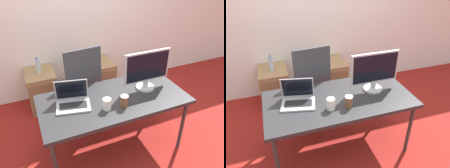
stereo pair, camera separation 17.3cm
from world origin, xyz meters
The scene contains 12 objects.
ground_plane centered at (0.00, 0.00, 0.00)m, with size 14.00×14.00×0.00m, color maroon.
wall_back centered at (0.00, 1.47, 1.30)m, with size 10.00×0.05×2.60m.
desk centered at (0.00, 0.00, 0.65)m, with size 1.55×0.76×0.70m.
office_chair centered at (-0.19, 0.66, 0.43)m, with size 0.56×0.58×1.11m.
cabinet_left centered at (-0.63, 1.18, 0.28)m, with size 0.40×0.52×0.57m.
cabinet_right centered at (0.27, 1.18, 0.28)m, with size 0.40×0.52×0.57m.
water_bottle centered at (-0.63, 1.18, 0.67)m, with size 0.07×0.07×0.22m.
laptop_center centered at (-0.42, 0.05, 0.75)m, with size 0.38×0.33×0.24m.
monitor centered at (0.41, 0.04, 0.93)m, with size 0.54×0.21×0.44m.
mouse centered at (0.08, -0.06, 0.72)m, with size 0.05×0.07×0.03m.
coffee_cup_white centered at (-0.14, -0.15, 0.76)m, with size 0.08×0.08×0.12m.
coffee_cup_brown centered at (0.04, -0.18, 0.77)m, with size 0.08×0.08×0.12m.
Camera 1 is at (-0.77, -1.73, 2.02)m, focal length 35.00 mm.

